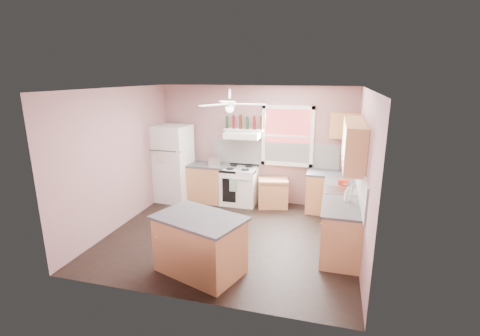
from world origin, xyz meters
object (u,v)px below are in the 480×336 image
(stove, at_px, (240,186))
(toaster, at_px, (214,161))
(refrigerator, at_px, (173,164))
(cart, at_px, (273,193))
(island, at_px, (200,246))

(stove, bearing_deg, toaster, -178.68)
(refrigerator, bearing_deg, toaster, 12.54)
(refrigerator, xyz_separation_m, cart, (2.37, 0.15, -0.57))
(island, bearing_deg, cart, 97.73)
(toaster, relative_size, stove, 0.33)
(refrigerator, relative_size, island, 1.46)
(refrigerator, height_order, cart, refrigerator)
(stove, relative_size, cart, 1.32)
(stove, xyz_separation_m, island, (0.19, -2.98, 0.00))
(cart, xyz_separation_m, island, (-0.60, -2.97, 0.10))
(toaster, bearing_deg, cart, -24.33)
(toaster, relative_size, cart, 0.43)
(refrigerator, relative_size, cart, 2.75)
(cart, height_order, island, island)
(toaster, xyz_separation_m, cart, (1.40, 0.00, -0.66))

